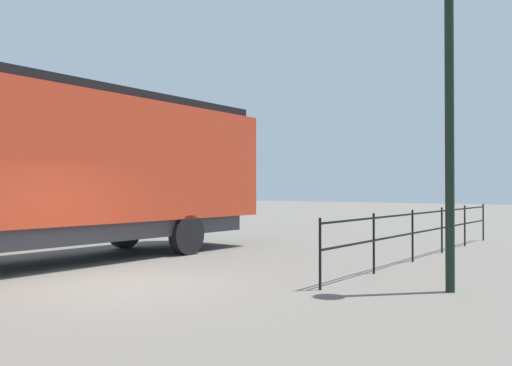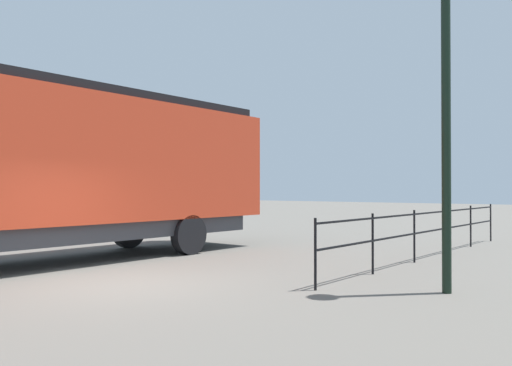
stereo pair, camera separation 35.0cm
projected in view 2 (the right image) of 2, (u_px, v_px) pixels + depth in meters
name	position (u px, v px, depth m)	size (l,w,h in m)	color
ground_plane	(120.00, 285.00, 9.84)	(120.00, 120.00, 0.00)	#666059
lamp_post	(446.00, 39.00, 9.14)	(0.52, 0.52, 6.32)	black
platform_fence	(431.00, 226.00, 13.76)	(0.05, 11.40, 1.30)	black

